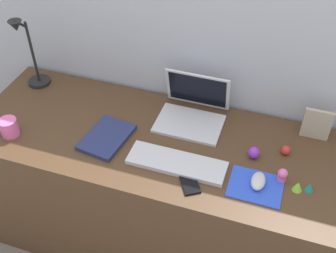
{
  "coord_description": "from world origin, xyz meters",
  "views": [
    {
      "loc": [
        0.47,
        -1.27,
        2.02
      ],
      "look_at": [
        0.04,
        0.0,
        0.83
      ],
      "focal_mm": 45.35,
      "sensor_mm": 36.0,
      "label": 1
    }
  ],
  "objects_px": {
    "mouse": "(258,181)",
    "toy_figurine_purple": "(254,153)",
    "laptop": "(193,109)",
    "toy_figurine_lime": "(298,186)",
    "notebook_pad": "(107,137)",
    "keyboard": "(177,163)",
    "toy_figurine_pink": "(282,175)",
    "coffee_mug": "(9,127)",
    "picture_frame": "(317,124)",
    "cell_phone": "(189,182)",
    "toy_figurine_red": "(286,150)",
    "desk_lamp": "(29,55)",
    "toy_figurine_teal": "(310,187)"
  },
  "relations": [
    {
      "from": "laptop",
      "to": "desk_lamp",
      "type": "xyz_separation_m",
      "value": [
        -0.82,
        -0.02,
        0.13
      ]
    },
    {
      "from": "mouse",
      "to": "toy_figurine_lime",
      "type": "distance_m",
      "value": 0.15
    },
    {
      "from": "toy_figurine_teal",
      "to": "keyboard",
      "type": "bearing_deg",
      "value": -176.37
    },
    {
      "from": "cell_phone",
      "to": "picture_frame",
      "type": "distance_m",
      "value": 0.62
    },
    {
      "from": "cell_phone",
      "to": "coffee_mug",
      "type": "xyz_separation_m",
      "value": [
        -0.84,
        0.02,
        0.04
      ]
    },
    {
      "from": "notebook_pad",
      "to": "toy_figurine_pink",
      "type": "height_order",
      "value": "toy_figurine_pink"
    },
    {
      "from": "laptop",
      "to": "toy_figurine_lime",
      "type": "distance_m",
      "value": 0.59
    },
    {
      "from": "toy_figurine_pink",
      "to": "notebook_pad",
      "type": "bearing_deg",
      "value": -179.96
    },
    {
      "from": "toy_figurine_pink",
      "to": "mouse",
      "type": "bearing_deg",
      "value": -149.41
    },
    {
      "from": "mouse",
      "to": "toy_figurine_purple",
      "type": "bearing_deg",
      "value": 106.53
    },
    {
      "from": "cell_phone",
      "to": "toy_figurine_lime",
      "type": "bearing_deg",
      "value": -18.51
    },
    {
      "from": "laptop",
      "to": "cell_phone",
      "type": "relative_size",
      "value": 2.34
    },
    {
      "from": "keyboard",
      "to": "toy_figurine_pink",
      "type": "relative_size",
      "value": 6.64
    },
    {
      "from": "cell_phone",
      "to": "notebook_pad",
      "type": "xyz_separation_m",
      "value": [
        -0.42,
        0.13,
        0.01
      ]
    },
    {
      "from": "keyboard",
      "to": "toy_figurine_lime",
      "type": "distance_m",
      "value": 0.49
    },
    {
      "from": "mouse",
      "to": "toy_figurine_teal",
      "type": "distance_m",
      "value": 0.2
    },
    {
      "from": "toy_figurine_pink",
      "to": "laptop",
      "type": "bearing_deg",
      "value": 149.42
    },
    {
      "from": "desk_lamp",
      "to": "picture_frame",
      "type": "relative_size",
      "value": 2.61
    },
    {
      "from": "keyboard",
      "to": "picture_frame",
      "type": "relative_size",
      "value": 2.73
    },
    {
      "from": "laptop",
      "to": "coffee_mug",
      "type": "xyz_separation_m",
      "value": [
        -0.74,
        -0.37,
        -0.01
      ]
    },
    {
      "from": "toy_figurine_pink",
      "to": "toy_figurine_teal",
      "type": "distance_m",
      "value": 0.11
    },
    {
      "from": "toy_figurine_purple",
      "to": "toy_figurine_pink",
      "type": "relative_size",
      "value": 0.84
    },
    {
      "from": "desk_lamp",
      "to": "coffee_mug",
      "type": "xyz_separation_m",
      "value": [
        0.09,
        -0.35,
        -0.14
      ]
    },
    {
      "from": "mouse",
      "to": "coffee_mug",
      "type": "height_order",
      "value": "coffee_mug"
    },
    {
      "from": "cell_phone",
      "to": "desk_lamp",
      "type": "distance_m",
      "value": 1.01
    },
    {
      "from": "toy_figurine_teal",
      "to": "laptop",
      "type": "bearing_deg",
      "value": 153.27
    },
    {
      "from": "cell_phone",
      "to": "laptop",
      "type": "bearing_deg",
      "value": 72.04
    },
    {
      "from": "keyboard",
      "to": "coffee_mug",
      "type": "distance_m",
      "value": 0.76
    },
    {
      "from": "laptop",
      "to": "mouse",
      "type": "height_order",
      "value": "laptop"
    },
    {
      "from": "notebook_pad",
      "to": "toy_figurine_red",
      "type": "xyz_separation_m",
      "value": [
        0.76,
        0.16,
        0.01
      ]
    },
    {
      "from": "toy_figurine_pink",
      "to": "picture_frame",
      "type": "bearing_deg",
      "value": 71.41
    },
    {
      "from": "picture_frame",
      "to": "toy_figurine_purple",
      "type": "bearing_deg",
      "value": -138.02
    },
    {
      "from": "cell_phone",
      "to": "toy_figurine_teal",
      "type": "distance_m",
      "value": 0.47
    },
    {
      "from": "toy_figurine_pink",
      "to": "toy_figurine_red",
      "type": "distance_m",
      "value": 0.16
    },
    {
      "from": "toy_figurine_purple",
      "to": "toy_figurine_teal",
      "type": "bearing_deg",
      "value": -25.15
    },
    {
      "from": "laptop",
      "to": "picture_frame",
      "type": "distance_m",
      "value": 0.55
    },
    {
      "from": "notebook_pad",
      "to": "toy_figurine_red",
      "type": "relative_size",
      "value": 5.69
    },
    {
      "from": "mouse",
      "to": "picture_frame",
      "type": "bearing_deg",
      "value": 62.08
    },
    {
      "from": "laptop",
      "to": "toy_figurine_pink",
      "type": "relative_size",
      "value": 4.86
    },
    {
      "from": "desk_lamp",
      "to": "toy_figurine_purple",
      "type": "relative_size",
      "value": 7.53
    },
    {
      "from": "notebook_pad",
      "to": "toy_figurine_pink",
      "type": "xyz_separation_m",
      "value": [
        0.76,
        0.0,
        0.02
      ]
    },
    {
      "from": "mouse",
      "to": "coffee_mug",
      "type": "xyz_separation_m",
      "value": [
        -1.09,
        -0.06,
        0.02
      ]
    },
    {
      "from": "toy_figurine_lime",
      "to": "laptop",
      "type": "bearing_deg",
      "value": 150.25
    },
    {
      "from": "notebook_pad",
      "to": "desk_lamp",
      "type": "bearing_deg",
      "value": 161.8
    },
    {
      "from": "desk_lamp",
      "to": "toy_figurine_pink",
      "type": "relative_size",
      "value": 6.34
    },
    {
      "from": "picture_frame",
      "to": "toy_figurine_pink",
      "type": "height_order",
      "value": "picture_frame"
    },
    {
      "from": "toy_figurine_red",
      "to": "toy_figurine_purple",
      "type": "bearing_deg",
      "value": -153.56
    },
    {
      "from": "desk_lamp",
      "to": "toy_figurine_teal",
      "type": "bearing_deg",
      "value": -10.79
    },
    {
      "from": "keyboard",
      "to": "toy_figurine_red",
      "type": "height_order",
      "value": "toy_figurine_red"
    },
    {
      "from": "laptop",
      "to": "notebook_pad",
      "type": "bearing_deg",
      "value": -140.5
    }
  ]
}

